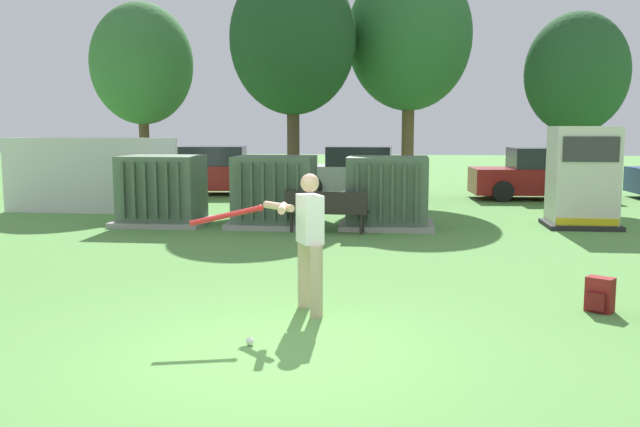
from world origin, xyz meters
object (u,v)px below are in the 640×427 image
at_px(transformer_mid_east, 387,193).
at_px(parked_car_left_of_center, 356,172).
at_px(park_bench, 326,209).
at_px(parked_car_leftmost, 210,172).
at_px(batter, 305,235).
at_px(sports_ball, 250,341).
at_px(backpack, 600,295).
at_px(transformer_west, 162,191).
at_px(parked_car_right_of_center, 540,175).
at_px(transformer_mid_west, 275,192).
at_px(generator_enclosure, 582,178).

bearing_deg(transformer_mid_east, parked_car_left_of_center, 99.27).
distance_m(park_bench, parked_car_leftmost, 9.32).
relative_size(batter, sports_ball, 19.33).
relative_size(backpack, parked_car_leftmost, 0.10).
height_order(transformer_west, batter, batter).
height_order(sports_ball, parked_car_right_of_center, parked_car_right_of_center).
bearing_deg(park_bench, parked_car_leftmost, 121.17).
height_order(transformer_mid_west, parked_car_leftmost, same).
bearing_deg(sports_ball, parked_car_left_of_center, 89.75).
bearing_deg(parked_car_left_of_center, sports_ball, -90.25).
bearing_deg(parked_car_right_of_center, transformer_west, -145.72).
bearing_deg(batter, park_bench, 93.86).
relative_size(park_bench, sports_ball, 20.32).
bearing_deg(batter, sports_ball, -106.82).
relative_size(batter, parked_car_leftmost, 0.40).
relative_size(generator_enclosure, parked_car_leftmost, 0.52).
bearing_deg(transformer_mid_west, parked_car_right_of_center, 42.89).
height_order(batter, parked_car_left_of_center, batter).
relative_size(transformer_mid_east, parked_car_right_of_center, 0.49).
xyz_separation_m(transformer_mid_west, sports_ball, (1.31, -8.63, -0.74)).
height_order(batter, sports_ball, batter).
xyz_separation_m(transformer_mid_east, park_bench, (-1.29, -0.98, -0.25)).
bearing_deg(transformer_west, park_bench, -12.31).
bearing_deg(backpack, sports_ball, -155.88).
bearing_deg(generator_enclosure, parked_car_leftmost, 148.70).
bearing_deg(parked_car_right_of_center, batter, -111.56).
xyz_separation_m(generator_enclosure, parked_car_left_of_center, (-5.62, 6.77, -0.38)).
xyz_separation_m(transformer_west, batter, (4.41, -7.23, 0.19)).
distance_m(backpack, parked_car_right_of_center, 13.69).
xyz_separation_m(transformer_mid_west, batter, (1.72, -7.27, 0.19)).
height_order(transformer_mid_west, backpack, transformer_mid_west).
height_order(parked_car_leftmost, parked_car_right_of_center, same).
height_order(transformer_mid_west, generator_enclosure, generator_enclosure).
bearing_deg(transformer_mid_east, parked_car_leftmost, 131.15).
bearing_deg(transformer_mid_east, park_bench, -142.84).
relative_size(transformer_mid_west, parked_car_leftmost, 0.48).
distance_m(transformer_mid_east, parked_car_left_of_center, 7.46).
relative_size(transformer_mid_east, parked_car_leftmost, 0.48).
relative_size(transformer_west, parked_car_leftmost, 0.48).
bearing_deg(backpack, parked_car_left_of_center, 105.68).
bearing_deg(parked_car_right_of_center, parked_car_left_of_center, 173.26).
distance_m(backpack, parked_car_leftmost, 16.50).
bearing_deg(generator_enclosure, park_bench, -164.60).
distance_m(park_bench, sports_ball, 7.74).
relative_size(transformer_mid_east, park_bench, 1.15).
bearing_deg(backpack, park_bench, 124.70).
relative_size(transformer_west, generator_enclosure, 0.91).
bearing_deg(transformer_mid_east, backpack, -67.88).
distance_m(generator_enclosure, batter, 9.53).
xyz_separation_m(transformer_west, parked_car_right_of_center, (9.94, 6.78, -0.04)).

